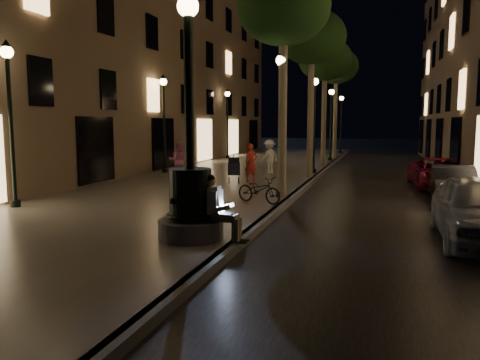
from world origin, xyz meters
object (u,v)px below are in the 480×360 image
(lamp_curb_a, at_px, (281,105))
(pedestrian_pink, at_px, (178,160))
(pedestrian_white, at_px, (269,157))
(lamp_left_b, at_px, (164,111))
(tree_far, at_px, (336,67))
(lamp_curb_b, at_px, (314,111))
(tree_near, at_px, (284,9))
(tree_third, at_px, (325,61))
(bicycle, at_px, (259,190))
(tree_second, at_px, (312,38))
(stroller, at_px, (234,168))
(lamp_curb_d, at_px, (341,116))
(lamp_left_c, at_px, (227,115))
(car_front, at_px, (479,209))
(pedestrian_red, at_px, (251,163))
(lamp_curb_c, at_px, (331,114))
(car_second, at_px, (453,184))
(car_third, at_px, (440,173))
(seated_man_laptop, at_px, (218,206))
(lamp_left_a, at_px, (10,103))
(fountain_lamppost, at_px, (190,191))

(lamp_curb_a, distance_m, pedestrian_pink, 6.84)
(pedestrian_white, bearing_deg, lamp_left_b, -40.07)
(tree_far, xyz_separation_m, lamp_curb_b, (-0.08, -10.00, -3.20))
(pedestrian_pink, bearing_deg, tree_near, 123.54)
(tree_far, bearing_deg, tree_third, -90.76)
(bicycle, bearing_deg, lamp_left_b, 63.95)
(tree_second, height_order, stroller, tree_second)
(bicycle, bearing_deg, lamp_curb_d, 20.49)
(lamp_left_c, distance_m, stroller, 13.87)
(car_front, relative_size, pedestrian_red, 2.74)
(lamp_curb_c, distance_m, bicycle, 17.50)
(stroller, xyz_separation_m, pedestrian_white, (0.55, 4.03, 0.23))
(lamp_curb_d, bearing_deg, car_second, -76.13)
(lamp_left_b, xyz_separation_m, car_third, (12.60, -0.69, -2.62))
(lamp_curb_d, relative_size, bicycle, 3.06)
(tree_third, xyz_separation_m, pedestrian_red, (-2.01, -8.34, -5.13))
(tree_third, height_order, car_second, tree_third)
(lamp_curb_a, height_order, lamp_left_c, same)
(tree_second, height_order, pedestrian_red, tree_second)
(car_front, xyz_separation_m, pedestrian_pink, (-10.63, 7.44, 0.28))
(tree_far, height_order, pedestrian_white, tree_far)
(car_third, xyz_separation_m, pedestrian_red, (-7.51, -1.65, 0.39))
(tree_second, distance_m, pedestrian_red, 6.19)
(seated_man_laptop, relative_size, pedestrian_white, 0.84)
(lamp_curb_c, height_order, pedestrian_pink, lamp_curb_c)
(lamp_curb_a, relative_size, lamp_curb_c, 1.00)
(car_third, height_order, pedestrian_pink, pedestrian_pink)
(lamp_left_a, bearing_deg, lamp_left_c, 90.00)
(lamp_curb_d, bearing_deg, tree_near, -89.88)
(fountain_lamppost, xyz_separation_m, pedestrian_red, (-1.31, 9.66, -0.21))
(lamp_left_a, distance_m, bicycle, 7.69)
(lamp_curb_d, xyz_separation_m, car_front, (5.30, -27.77, -2.48))
(lamp_curb_a, relative_size, pedestrian_white, 2.91)
(tree_third, height_order, bicycle, tree_third)
(lamp_curb_a, bearing_deg, car_front, -35.41)
(tree_far, height_order, lamp_curb_d, tree_far)
(tree_third, height_order, car_third, tree_third)
(tree_far, relative_size, pedestrian_red, 4.66)
(fountain_lamppost, bearing_deg, lamp_curb_c, 88.18)
(tree_third, xyz_separation_m, lamp_left_b, (-7.10, -6.00, -2.90))
(pedestrian_pink, bearing_deg, pedestrian_red, 157.61)
(seated_man_laptop, relative_size, lamp_curb_c, 0.29)
(tree_near, height_order, car_third, tree_near)
(stroller, distance_m, car_second, 8.21)
(tree_third, distance_m, car_third, 10.27)
(seated_man_laptop, distance_m, lamp_left_a, 7.65)
(tree_near, relative_size, car_front, 1.66)
(pedestrian_white, bearing_deg, tree_near, 53.59)
(lamp_left_a, relative_size, lamp_left_b, 1.00)
(lamp_left_a, xyz_separation_m, pedestrian_white, (5.06, 11.14, -2.21))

